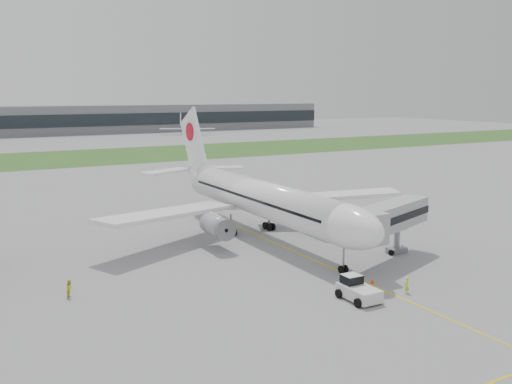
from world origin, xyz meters
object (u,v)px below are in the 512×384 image
jet_bridge (388,219)px  ground_crew_near (407,285)px  airliner (257,197)px  pushback_tug (357,289)px

jet_bridge → ground_crew_near: 12.08m
jet_bridge → airliner: bearing=91.4°
jet_bridge → ground_crew_near: (-5.84, -9.58, -4.49)m
airliner → jet_bridge: airliner is taller
airliner → pushback_tug: airliner is taller
pushback_tug → jet_bridge: bearing=36.4°
pushback_tug → ground_crew_near: size_ratio=2.67×
pushback_tug → ground_crew_near: pushback_tug is taller
jet_bridge → ground_crew_near: bearing=-141.5°
airliner → jet_bridge: bearing=-68.4°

